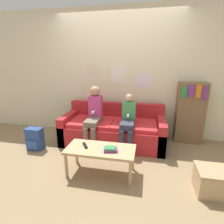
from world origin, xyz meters
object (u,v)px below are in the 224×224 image
storage_box (212,181)px  person_left (94,114)px  tv_remote (85,145)px  bookshelf (190,113)px  couch (113,130)px  coffee_table (100,151)px  backpack (35,139)px  person_right (128,120)px

storage_box → person_left: bearing=152.2°
tv_remote → bookshelf: bearing=6.0°
couch → coffee_table: couch is taller
person_left → backpack: size_ratio=2.77×
couch → person_right: person_right is taller
coffee_table → tv_remote: tv_remote is taller
person_left → bookshelf: (1.79, 0.52, -0.04)m
tv_remote → backpack: size_ratio=0.40×
person_right → backpack: person_right is taller
person_right → backpack: bearing=-167.6°
person_right → tv_remote: size_ratio=6.16×
person_left → backpack: (-1.02, -0.39, -0.44)m
tv_remote → storage_box: size_ratio=0.43×
backpack → coffee_table: bearing=-18.5°
person_right → tv_remote: bearing=-123.1°
person_left → person_right: size_ratio=1.12×
coffee_table → person_left: 0.96m
storage_box → backpack: backpack is taller
coffee_table → backpack: bearing=161.5°
bookshelf → storage_box: size_ratio=3.08×
couch → backpack: size_ratio=4.78×
person_right → bookshelf: size_ratio=0.85×
coffee_table → person_right: (0.29, 0.82, 0.21)m
couch → backpack: bearing=-157.2°
couch → bookshelf: bearing=13.2°
backpack → storage_box: bearing=-11.2°
couch → tv_remote: couch is taller
couch → tv_remote: 1.04m
person_left → backpack: bearing=-159.3°
coffee_table → person_right: bearing=70.6°
person_right → bookshelf: 1.27m
coffee_table → bookshelf: (1.44, 1.37, 0.25)m
person_left → bookshelf: size_ratio=0.95×
couch → person_left: 0.53m
bookshelf → backpack: (-2.81, -0.91, -0.40)m
coffee_table → bookshelf: 2.00m
coffee_table → bookshelf: size_ratio=0.82×
coffee_table → person_left: person_left is taller
couch → person_left: bearing=-151.3°
person_left → bookshelf: bearing=16.3°
person_right → tv_remote: 0.97m
person_left → tv_remote: 0.86m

